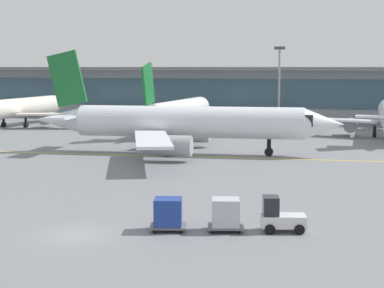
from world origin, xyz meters
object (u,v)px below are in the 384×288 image
(gate_airplane_1, at_px, (19,108))
(gate_airplane_2, at_px, (178,111))
(cargo_dolly_lead, at_px, (226,214))
(cargo_dolly_trailing, at_px, (168,213))
(baggage_tug, at_px, (280,217))
(apron_light_mast_1, at_px, (279,82))
(taxiing_regional_jet, at_px, (186,123))

(gate_airplane_1, bearing_deg, gate_airplane_2, -90.56)
(gate_airplane_1, height_order, cargo_dolly_lead, gate_airplane_1)
(cargo_dolly_trailing, bearing_deg, cargo_dolly_lead, -0.00)
(gate_airplane_2, relative_size, baggage_tug, 10.69)
(gate_airplane_1, xyz_separation_m, cargo_dolly_trailing, (44.84, -55.22, -1.94))
(cargo_dolly_lead, bearing_deg, gate_airplane_2, 95.59)
(cargo_dolly_trailing, bearing_deg, apron_light_mast_1, 78.72)
(taxiing_regional_jet, relative_size, apron_light_mast_1, 2.68)
(baggage_tug, xyz_separation_m, cargo_dolly_lead, (-3.05, -0.85, 0.16))
(taxiing_regional_jet, bearing_deg, apron_light_mast_1, 77.81)
(gate_airplane_1, relative_size, taxiing_regional_jet, 0.86)
(cargo_dolly_trailing, bearing_deg, taxiing_regional_jet, 90.37)
(taxiing_regional_jet, height_order, apron_light_mast_1, apron_light_mast_1)
(cargo_dolly_trailing, relative_size, apron_light_mast_1, 0.19)
(cargo_dolly_trailing, distance_m, apron_light_mast_1, 72.15)
(gate_airplane_2, xyz_separation_m, cargo_dolly_trailing, (17.63, -55.01, -2.01))
(taxiing_regional_jet, height_order, cargo_dolly_trailing, taxiing_regional_jet)
(gate_airplane_2, height_order, cargo_dolly_lead, gate_airplane_2)
(gate_airplane_1, relative_size, baggage_tug, 10.45)
(taxiing_regional_jet, relative_size, cargo_dolly_trailing, 14.21)
(cargo_dolly_lead, height_order, apron_light_mast_1, apron_light_mast_1)
(gate_airplane_2, height_order, taxiing_regional_jet, taxiing_regional_jet)
(gate_airplane_2, xyz_separation_m, apron_light_mast_1, (12.31, 16.68, 4.11))
(gate_airplane_2, relative_size, apron_light_mast_1, 2.37)
(gate_airplane_1, distance_m, taxiing_regional_jet, 42.57)
(gate_airplane_2, height_order, baggage_tug, gate_airplane_2)
(gate_airplane_1, distance_m, apron_light_mast_1, 43.01)
(cargo_dolly_lead, relative_size, cargo_dolly_trailing, 1.00)
(cargo_dolly_lead, bearing_deg, gate_airplane_1, 116.00)
(gate_airplane_2, bearing_deg, baggage_tug, -155.48)
(gate_airplane_1, relative_size, cargo_dolly_lead, 12.27)
(gate_airplane_1, xyz_separation_m, gate_airplane_2, (27.21, -0.22, 0.07))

